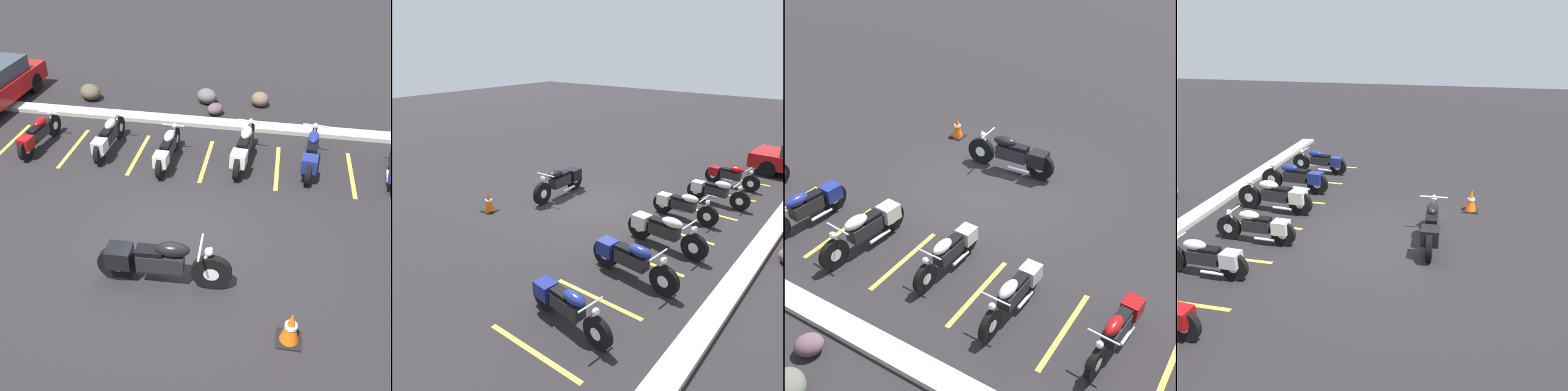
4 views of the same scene
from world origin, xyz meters
TOP-DOWN VIEW (x-y plane):
  - ground at (0.00, 0.00)m, footprint 60.00×60.00m
  - motorcycle_black_featured at (-0.02, -1.14)m, footprint 2.44×0.69m
  - parked_bike_1 at (-2.47, 3.23)m, footprint 0.58×2.05m
  - parked_bike_2 at (-0.79, 2.88)m, footprint 0.57×2.04m
  - parked_bike_3 at (1.10, 3.23)m, footprint 0.66×2.28m
  - parked_bike_4 at (2.77, 3.31)m, footprint 0.65×2.25m
  - parked_bike_5 at (4.76, 3.20)m, footprint 0.64×2.04m
  - concrete_curb at (0.00, 5.28)m, footprint 18.00×0.50m
  - traffic_cone at (2.37, -2.01)m, footprint 0.40×0.40m
  - stall_line_1 at (-3.49, 3.23)m, footprint 0.10×2.10m
  - stall_line_2 at (-1.67, 3.23)m, footprint 0.10×2.10m
  - stall_line_3 at (0.16, 3.23)m, footprint 0.10×2.10m
  - stall_line_4 at (1.98, 3.23)m, footprint 0.10×2.10m
  - stall_line_5 at (3.81, 3.23)m, footprint 0.10×2.10m
  - stall_line_6 at (5.63, 3.23)m, footprint 0.10×2.10m

SIDE VIEW (x-z plane):
  - ground at x=0.00m, z-range 0.00..0.00m
  - stall_line_1 at x=-3.49m, z-range 0.00..0.00m
  - stall_line_2 at x=-1.67m, z-range 0.00..0.00m
  - stall_line_3 at x=0.16m, z-range 0.00..0.00m
  - stall_line_4 at x=1.98m, z-range 0.00..0.00m
  - stall_line_5 at x=3.81m, z-range 0.00..0.00m
  - stall_line_6 at x=5.63m, z-range 0.00..0.00m
  - concrete_curb at x=0.00m, z-range 0.00..0.12m
  - traffic_cone at x=2.37m, z-range -0.02..0.63m
  - parked_bike_2 at x=-0.79m, z-range 0.03..0.83m
  - parked_bike_5 at x=4.76m, z-range 0.03..0.83m
  - parked_bike_1 at x=-2.47m, z-range 0.03..0.83m
  - parked_bike_4 at x=2.77m, z-range 0.03..0.91m
  - parked_bike_3 at x=1.10m, z-range 0.03..0.92m
  - motorcycle_black_featured at x=-0.02m, z-range 0.03..0.99m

